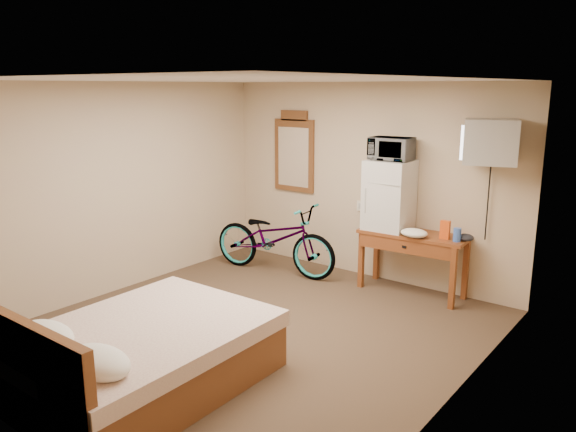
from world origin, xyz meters
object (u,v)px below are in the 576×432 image
at_px(microwave, 391,149).
at_px(crt_television, 491,142).
at_px(bicycle, 275,238).
at_px(desk, 412,244).
at_px(blue_cup, 457,235).
at_px(wall_mirror, 294,153).
at_px(mini_fridge, 389,195).
at_px(bed, 137,355).

distance_m(microwave, crt_television, 1.17).
relative_size(crt_television, bicycle, 0.37).
relative_size(desk, bicycle, 0.72).
height_order(desk, blue_cup, blue_cup).
bearing_deg(wall_mirror, crt_television, -5.19).
bearing_deg(wall_mirror, mini_fridge, -8.38).
relative_size(microwave, wall_mirror, 0.44).
xyz_separation_m(desk, blue_cup, (0.55, -0.02, 0.20)).
distance_m(desk, microwave, 1.15).
height_order(bicycle, bed, bicycle).
bearing_deg(bed, desk, 76.45).
bearing_deg(blue_cup, mini_fridge, 176.64).
xyz_separation_m(microwave, crt_television, (1.16, -0.01, 0.15)).
bearing_deg(desk, crt_television, 1.28).
distance_m(wall_mirror, bicycle, 1.26).
bearing_deg(bicycle, desk, -86.27).
xyz_separation_m(wall_mirror, bicycle, (0.16, -0.64, -1.07)).
distance_m(blue_cup, wall_mirror, 2.62).
height_order(desk, bed, bed).
height_order(blue_cup, wall_mirror, wall_mirror).
height_order(crt_television, bicycle, crt_television).
relative_size(mini_fridge, bed, 0.41).
relative_size(mini_fridge, microwave, 1.72).
bearing_deg(crt_television, mini_fridge, 179.30).
bearing_deg(microwave, wall_mirror, 167.37).
bearing_deg(wall_mirror, microwave, -8.37).
bearing_deg(desk, blue_cup, -2.02).
bearing_deg(desk, microwave, 174.43).
height_order(microwave, blue_cup, microwave).
bearing_deg(crt_television, bicycle, -171.56).
height_order(wall_mirror, bicycle, wall_mirror).
xyz_separation_m(desk, microwave, (-0.34, 0.03, 1.10)).
bearing_deg(crt_television, blue_cup, -172.16).
bearing_deg(desk, wall_mirror, 172.11).
bearing_deg(bicycle, blue_cup, -89.41).
xyz_separation_m(desk, wall_mirror, (-1.95, 0.27, 0.92)).
xyz_separation_m(microwave, blue_cup, (0.88, -0.05, -0.90)).
bearing_deg(microwave, desk, -9.82).
bearing_deg(mini_fridge, bicycle, -164.56).
bearing_deg(bed, bicycle, 108.02).
distance_m(crt_television, bicycle, 2.99).
bearing_deg(bed, mini_fridge, 82.03).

